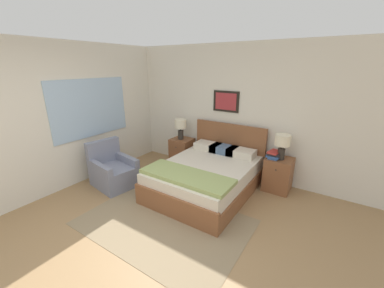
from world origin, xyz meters
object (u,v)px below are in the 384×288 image
Objects in this scene: nightstand_by_door at (278,174)px; table_lamp_by_door at (282,143)px; nightstand_near_window at (182,152)px; table_lamp_near_window at (181,126)px; armchair at (113,171)px; bed at (206,176)px.

table_lamp_by_door is at bearing -65.97° from nightstand_by_door.
nightstand_by_door is at bearing 0.00° from nightstand_near_window.
nightstand_by_door is at bearing 0.62° from table_lamp_near_window.
nightstand_near_window is (0.54, 1.52, 0.03)m from armchair.
armchair is 3.14m from table_lamp_by_door.
nightstand_by_door is at bearing 34.69° from bed.
bed reaches higher than armchair.
bed is 3.19× the size of nightstand_near_window.
nightstand_near_window is 1.37× the size of table_lamp_by_door.
table_lamp_by_door reaches higher than armchair.
table_lamp_by_door reaches higher than nightstand_by_door.
bed is 1.44m from table_lamp_near_window.
table_lamp_by_door is at bearing 0.00° from table_lamp_near_window.
table_lamp_near_window is 1.00× the size of table_lamp_by_door.
nightstand_near_window is at bearing 180.00° from nightstand_by_door.
table_lamp_near_window is 2.17m from table_lamp_by_door.
armchair is 1.61m from nightstand_near_window.
nightstand_near_window is at bearing 179.38° from table_lamp_by_door.
nightstand_near_window is (-1.07, 0.74, 0.01)m from bed.
table_lamp_near_window is at bearing -119.89° from nightstand_near_window.
bed is 1.78m from armchair.
table_lamp_near_window is (-0.01, -0.02, 0.61)m from nightstand_near_window.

